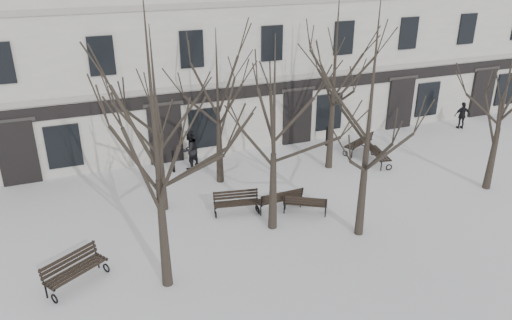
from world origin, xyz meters
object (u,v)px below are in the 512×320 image
tree_2 (371,98)px  bench_4 (359,143)px  tree_0 (154,121)px  bench_3 (236,202)px  bench_2 (305,203)px  tree_3 (505,97)px  bench_5 (377,153)px  bench_0 (74,269)px  tree_1 (274,114)px  bench_1 (280,199)px

tree_2 → bench_4: 9.20m
tree_0 → bench_3: size_ratio=4.61×
bench_2 → bench_3: size_ratio=0.94×
tree_3 → bench_4: (-3.01, 5.54, -3.63)m
tree_0 → bench_4: (11.44, 7.08, -4.90)m
tree_3 → tree_2: bearing=-170.9°
bench_3 → bench_2: bearing=-12.5°
bench_3 → bench_4: bench_4 is taller
tree_0 → bench_5: tree_0 is taller
tree_2 → bench_5: (4.25, 5.23, -4.67)m
tree_0 → bench_0: tree_0 is taller
tree_0 → tree_1: 4.91m
tree_3 → bench_2: 9.25m
bench_2 → bench_4: bench_4 is taller
tree_0 → bench_5: (11.48, 5.61, -4.88)m
bench_1 → bench_2: bearing=138.9°
tree_0 → tree_3: tree_0 is taller
tree_0 → bench_1: bearing=30.3°
bench_4 → tree_3: bearing=91.0°
tree_1 → tree_3: 10.05m
tree_0 → bench_5: size_ratio=4.22×
bench_1 → bench_5: size_ratio=0.92×
tree_0 → bench_3: 6.98m
tree_1 → bench_1: 4.23m
bench_3 → tree_1: bearing=-49.0°
tree_0 → bench_2: size_ratio=4.93×
bench_1 → tree_3: bearing=168.4°
tree_2 → bench_0: bearing=176.0°
tree_1 → bench_4: (7.02, 5.15, -3.99)m
tree_2 → bench_5: tree_2 is taller
tree_0 → bench_1: size_ratio=4.59×
tree_1 → bench_0: 8.17m
bench_0 → bench_5: 14.86m
tree_0 → bench_3: bearing=44.6°
bench_1 → bench_0: bearing=11.7°
tree_0 → tree_2: (7.22, 0.38, -0.21)m
tree_0 → bench_0: 5.65m
tree_1 → bench_5: 8.90m
tree_3 → bench_5: tree_3 is taller
bench_2 → tree_3: bearing=-155.0°
tree_2 → bench_1: size_ratio=4.41×
bench_2 → bench_4: (5.43, 4.68, 0.05)m
bench_2 → bench_0: bearing=39.6°
bench_0 → bench_3: 6.64m
tree_2 → bench_3: tree_2 is taller
bench_3 → bench_5: (7.96, 2.14, 0.05)m
bench_0 → bench_3: bearing=-11.1°
bench_3 → bench_4: 8.70m
bench_5 → tree_2: bearing=152.2°
bench_2 → bench_3: 2.71m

